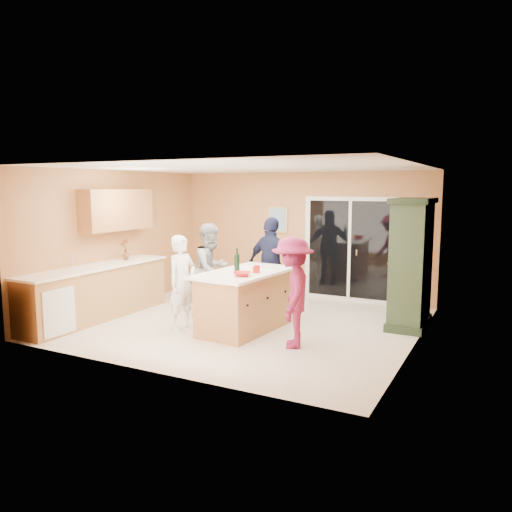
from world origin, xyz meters
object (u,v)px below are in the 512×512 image
at_px(green_hutch, 411,265).
at_px(woman_white, 182,283).
at_px(woman_grey, 211,270).
at_px(kitchen_island, 245,303).
at_px(woman_navy, 272,266).
at_px(woman_magenta, 292,292).

xyz_separation_m(green_hutch, woman_white, (-3.23, -1.85, -0.26)).
xyz_separation_m(woman_white, woman_grey, (-0.07, 0.99, 0.06)).
relative_size(green_hutch, woman_white, 1.38).
relative_size(kitchen_island, woman_white, 1.24).
distance_m(woman_grey, woman_navy, 1.09).
xyz_separation_m(green_hutch, woman_navy, (-2.39, -0.25, -0.15)).
height_order(kitchen_island, woman_magenta, woman_magenta).
distance_m(kitchen_island, woman_white, 1.05).
bearing_deg(woman_navy, woman_grey, 45.06).
height_order(woman_white, woman_navy, woman_navy).
bearing_deg(woman_grey, woman_navy, -46.86).
bearing_deg(woman_grey, woman_white, -166.19).
height_order(green_hutch, woman_white, green_hutch).
relative_size(woman_white, woman_navy, 0.87).
xyz_separation_m(woman_grey, woman_navy, (0.91, 0.60, 0.05)).
xyz_separation_m(kitchen_island, woman_magenta, (1.01, -0.43, 0.35)).
bearing_deg(green_hutch, kitchen_island, -148.54).
xyz_separation_m(woman_white, woman_magenta, (1.92, -0.00, 0.04)).
distance_m(kitchen_island, woman_navy, 1.24).
xyz_separation_m(green_hutch, woman_magenta, (-1.31, -1.85, -0.23)).
distance_m(green_hutch, woman_grey, 3.42).
distance_m(woman_navy, woman_magenta, 1.93).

